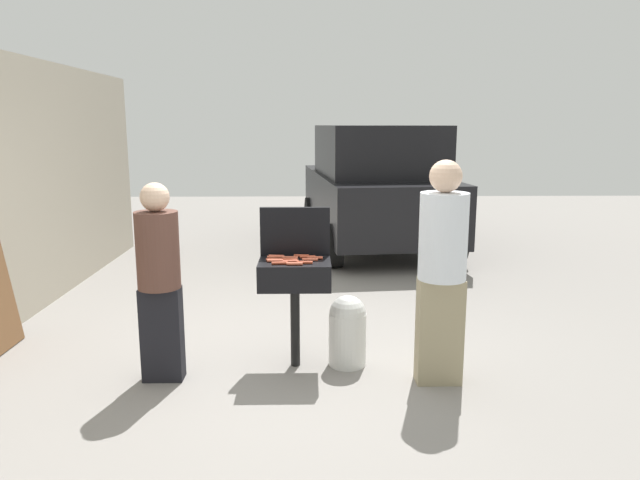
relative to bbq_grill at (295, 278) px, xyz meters
name	(u,v)px	position (x,y,z in m)	size (l,w,h in m)	color
ground_plane	(275,361)	(-0.18, 0.09, -0.78)	(24.00, 24.00, 0.00)	gray
bbq_grill	(295,278)	(0.00, 0.00, 0.00)	(0.60, 0.44, 0.92)	black
grill_lid_open	(295,231)	(0.00, 0.22, 0.35)	(0.60, 0.05, 0.42)	black
hot_dog_0	(310,260)	(0.13, -0.01, 0.16)	(0.03, 0.03, 0.13)	#C6593D
hot_dog_1	(290,258)	(-0.04, 0.06, 0.16)	(0.03, 0.03, 0.13)	#C6593D
hot_dog_2	(274,260)	(-0.17, -0.01, 0.16)	(0.03, 0.03, 0.13)	#C6593D
hot_dog_3	(291,261)	(-0.03, -0.07, 0.16)	(0.03, 0.03, 0.13)	#B74C33
hot_dog_4	(301,256)	(0.05, 0.14, 0.16)	(0.03, 0.03, 0.13)	#AD4228
hot_dog_5	(305,262)	(0.08, -0.11, 0.16)	(0.03, 0.03, 0.13)	#AD4228
hot_dog_6	(280,263)	(-0.12, -0.13, 0.16)	(0.03, 0.03, 0.13)	#AD4228
hot_dog_7	(315,258)	(0.17, 0.06, 0.16)	(0.03, 0.03, 0.13)	#B74C33
hot_dog_8	(276,256)	(-0.16, 0.12, 0.16)	(0.03, 0.03, 0.13)	#C6593D
hot_dog_9	(275,257)	(-0.17, 0.09, 0.16)	(0.03, 0.03, 0.13)	#B74C33
hot_dog_10	(275,261)	(-0.16, -0.05, 0.16)	(0.03, 0.03, 0.13)	#C6593D
hot_dog_11	(295,264)	(0.00, -0.16, 0.16)	(0.03, 0.03, 0.13)	#C6593D
hot_dog_12	(290,260)	(-0.04, -0.02, 0.16)	(0.03, 0.03, 0.13)	#AD4228
hot_dog_13	(308,257)	(0.11, 0.09, 0.16)	(0.03, 0.03, 0.13)	#AD4228
propane_tank	(347,329)	(0.45, 0.00, -0.46)	(0.32, 0.32, 0.62)	silver
person_left	(159,275)	(-1.06, -0.26, 0.09)	(0.34, 0.34, 1.60)	black
person_right	(442,265)	(1.15, -0.35, 0.19)	(0.37, 0.37, 1.78)	gray
parked_minivan	(375,186)	(1.22, 5.09, 0.25)	(2.39, 4.57, 2.02)	black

